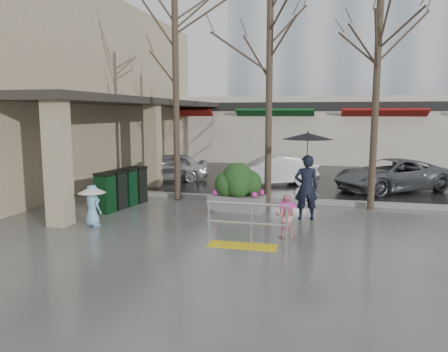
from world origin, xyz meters
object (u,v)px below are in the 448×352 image
at_px(news_boxes, 122,188).
at_px(car_c, 390,175).
at_px(tree_midwest, 270,44).
at_px(woman, 307,167).
at_px(tree_west, 175,52).
at_px(child_blue, 92,201).
at_px(child_pink, 286,214).
at_px(tree_mideast, 378,52).
at_px(car_a, 167,167).
at_px(handrail, 245,230).
at_px(car_b, 271,170).
at_px(planter, 238,188).

distance_m(news_boxes, car_c, 10.24).
distance_m(tree_midwest, woman, 4.38).
xyz_separation_m(tree_west, child_blue, (-1.00, -3.97, -4.39)).
bearing_deg(tree_midwest, child_pink, -75.80).
distance_m(tree_mideast, woman, 4.29).
height_order(tree_west, tree_midwest, tree_midwest).
xyz_separation_m(tree_west, car_a, (-1.92, 3.95, -4.45)).
bearing_deg(handrail, tree_west, 124.99).
relative_size(woman, news_boxes, 1.12).
bearing_deg(car_b, news_boxes, -59.52).
relative_size(woman, car_c, 0.56).
bearing_deg(car_a, car_b, 66.39).
relative_size(handrail, car_a, 0.51).
xyz_separation_m(news_boxes, car_c, (8.82, 5.20, 0.01)).
bearing_deg(tree_mideast, child_pink, -120.68).
bearing_deg(handrail, planter, 104.36).
bearing_deg(child_blue, tree_mideast, -127.73).
xyz_separation_m(woman, news_boxes, (-5.87, 0.25, -0.90)).
height_order(tree_mideast, child_blue, tree_mideast).
xyz_separation_m(planter, car_c, (5.09, 4.74, -0.09)).
height_order(news_boxes, car_c, car_c).
distance_m(tree_mideast, planter, 5.92).
bearing_deg(child_blue, tree_west, -79.75).
xyz_separation_m(tree_mideast, news_boxes, (-7.80, -1.60, -4.24)).
bearing_deg(tree_mideast, woman, -136.19).
xyz_separation_m(tree_mideast, child_blue, (-7.50, -3.97, -4.16)).
distance_m(tree_west, woman, 6.08).
bearing_deg(tree_west, tree_midwest, 0.00).
bearing_deg(planter, car_b, 85.87).
distance_m(news_boxes, car_b, 6.86).
bearing_deg(tree_mideast, child_blue, -152.14).
bearing_deg(news_boxes, planter, 17.10).
bearing_deg(child_pink, car_b, -79.02).
height_order(child_blue, car_b, car_b).
relative_size(handrail, child_blue, 1.68).
height_order(tree_west, planter, tree_west).
height_order(handrail, planter, planter).
bearing_deg(woman, car_b, -85.78).
relative_size(tree_mideast, car_a, 1.76).
height_order(handrail, car_b, car_b).
relative_size(tree_mideast, car_b, 1.70).
distance_m(child_blue, car_b, 8.73).
height_order(handrail, tree_mideast, tree_mideast).
relative_size(child_pink, car_a, 0.29).
relative_size(tree_midwest, news_boxes, 3.09).
distance_m(woman, child_pink, 2.27).
height_order(tree_west, tree_mideast, tree_west).
distance_m(child_blue, car_c, 11.39).
height_order(tree_midwest, car_b, tree_midwest).
distance_m(handrail, planter, 3.80).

